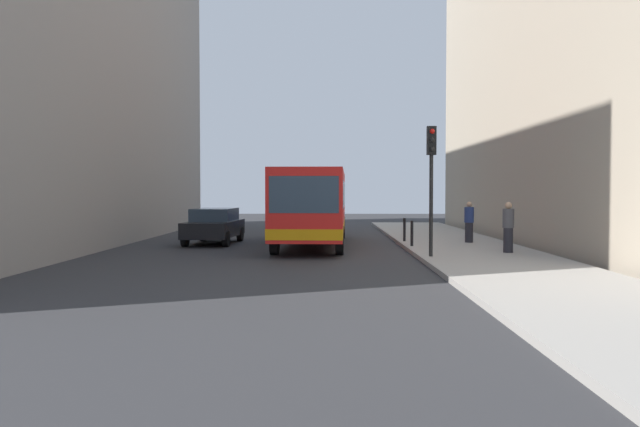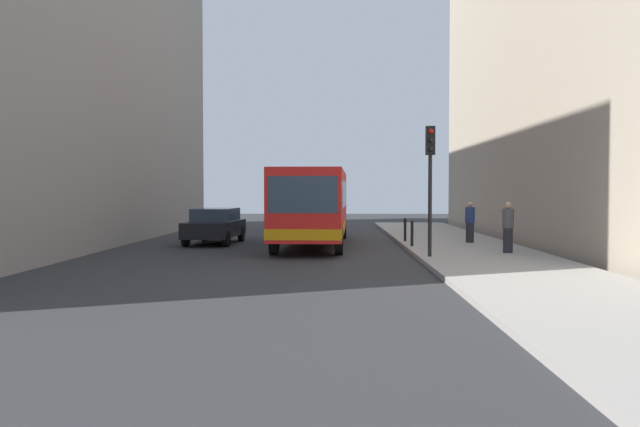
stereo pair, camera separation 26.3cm
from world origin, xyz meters
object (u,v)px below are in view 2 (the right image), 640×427
object	(u,v)px
traffic_light	(430,166)
car_behind_bus	(316,215)
bus	(314,203)
car_beside_bus	(215,225)
bollard_near	(412,233)
bollard_mid	(405,230)
pedestrian_mid_sidewalk	(470,222)
pedestrian_near_signal	(508,227)

from	to	relation	value
traffic_light	car_behind_bus	bearing A→B (deg)	103.13
bus	car_beside_bus	world-z (taller)	bus
bollard_near	bollard_mid	size ratio (longest dim) A/B	1.00
bus	pedestrian_mid_sidewalk	distance (m)	6.32
bollard_near	car_beside_bus	bearing A→B (deg)	160.23
bus	pedestrian_near_signal	world-z (taller)	bus
bus	bollard_mid	size ratio (longest dim) A/B	11.68
car_beside_bus	bollard_near	size ratio (longest dim) A/B	4.73
bus	bollard_near	size ratio (longest dim) A/B	11.68
bollard_near	bus	bearing A→B (deg)	150.03
bus	bollard_mid	bearing A→B (deg)	-175.08
pedestrian_mid_sidewalk	pedestrian_near_signal	bearing A→B (deg)	149.35
car_beside_bus	bollard_mid	world-z (taller)	car_beside_bus
traffic_light	pedestrian_mid_sidewalk	world-z (taller)	traffic_light
bollard_mid	pedestrian_near_signal	bearing A→B (deg)	-59.36
bollard_near	traffic_light	bearing A→B (deg)	-88.50
bollard_mid	pedestrian_mid_sidewalk	xyz separation A→B (m)	(2.52, -0.60, 0.34)
pedestrian_near_signal	car_beside_bus	bearing A→B (deg)	-116.22
traffic_light	bollard_mid	world-z (taller)	traffic_light
pedestrian_mid_sidewalk	bollard_near	bearing A→B (deg)	89.14
bollard_near	pedestrian_mid_sidewalk	distance (m)	3.08
traffic_light	pedestrian_mid_sidewalk	size ratio (longest dim) A/B	2.51
car_beside_bus	traffic_light	distance (m)	10.66
car_beside_bus	bollard_near	world-z (taller)	car_beside_bus
bollard_near	pedestrian_near_signal	distance (m)	3.86
pedestrian_near_signal	bus	bearing A→B (deg)	-125.02
pedestrian_near_signal	bollard_mid	bearing A→B (deg)	-149.12
car_behind_bus	bollard_mid	bearing A→B (deg)	113.58
car_beside_bus	bollard_mid	distance (m)	7.93
car_behind_bus	pedestrian_mid_sidewalk	bearing A→B (deg)	122.88
pedestrian_mid_sidewalk	bus	bearing A→B (deg)	50.58
traffic_light	bollard_mid	xyz separation A→B (m)	(-0.10, 6.18, -2.38)
pedestrian_mid_sidewalk	bollard_mid	bearing A→B (deg)	40.85
bus	pedestrian_near_signal	size ratio (longest dim) A/B	6.54
bollard_near	pedestrian_near_signal	size ratio (longest dim) A/B	0.56
bollard_near	bollard_mid	xyz separation A→B (m)	(0.00, 2.35, 0.00)
car_beside_bus	traffic_light	world-z (taller)	traffic_light
traffic_light	pedestrian_mid_sidewalk	bearing A→B (deg)	66.58
car_behind_bus	traffic_light	world-z (taller)	traffic_light
car_behind_bus	pedestrian_near_signal	distance (m)	17.47
bus	pedestrian_near_signal	bearing A→B (deg)	146.69
traffic_light	bus	bearing A→B (deg)	122.71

